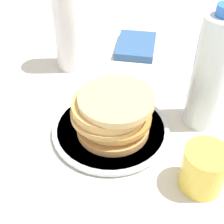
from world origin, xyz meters
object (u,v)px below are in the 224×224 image
(water_bottle_mid, at_px, (211,73))
(plate, at_px, (112,130))
(pancake_stack, at_px, (112,113))
(juice_glass, at_px, (204,169))
(water_bottle_far, at_px, (69,27))

(water_bottle_mid, bearing_deg, plate, 52.47)
(pancake_stack, relative_size, juice_glass, 1.96)
(juice_glass, xyz_separation_m, water_bottle_mid, (0.08, -0.14, 0.08))
(juice_glass, xyz_separation_m, water_bottle_far, (0.43, -0.11, 0.07))
(pancake_stack, xyz_separation_m, water_bottle_mid, (-0.11, -0.15, 0.06))
(plate, xyz_separation_m, pancake_stack, (-0.00, 0.00, 0.05))
(pancake_stack, height_order, water_bottle_far, water_bottle_far)
(pancake_stack, relative_size, water_bottle_far, 0.68)
(plate, height_order, pancake_stack, pancake_stack)
(water_bottle_far, bearing_deg, water_bottle_mid, -174.72)
(plate, relative_size, water_bottle_mid, 0.94)
(juice_glass, bearing_deg, pancake_stack, 1.69)
(water_bottle_far, bearing_deg, plate, 153.95)
(plate, xyz_separation_m, water_bottle_mid, (-0.11, -0.15, 0.11))
(plate, distance_m, water_bottle_mid, 0.22)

